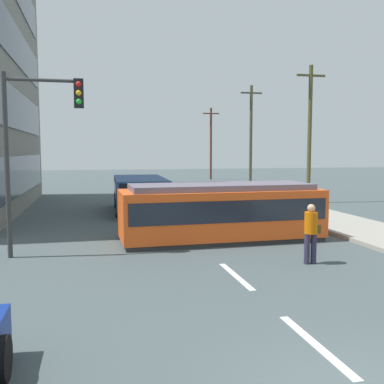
% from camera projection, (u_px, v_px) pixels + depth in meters
% --- Properties ---
extents(ground_plane, '(120.00, 120.00, 0.00)m').
position_uv_depth(ground_plane, '(198.00, 243.00, 14.88)').
color(ground_plane, '#434F51').
extents(lane_stripe_1, '(0.16, 2.40, 0.01)m').
position_uv_depth(lane_stripe_1, '(315.00, 344.00, 7.12)').
color(lane_stripe_1, silver).
rests_on(lane_stripe_1, ground).
extents(lane_stripe_2, '(0.16, 2.40, 0.01)m').
position_uv_depth(lane_stripe_2, '(236.00, 276.00, 11.00)').
color(lane_stripe_2, silver).
rests_on(lane_stripe_2, ground).
extents(lane_stripe_3, '(0.16, 2.40, 0.01)m').
position_uv_depth(lane_stripe_3, '(166.00, 216.00, 21.16)').
color(lane_stripe_3, silver).
rests_on(lane_stripe_3, ground).
extents(lane_stripe_4, '(0.16, 2.40, 0.01)m').
position_uv_depth(lane_stripe_4, '(150.00, 202.00, 26.98)').
color(lane_stripe_4, silver).
rests_on(lane_stripe_4, ground).
extents(streetcar_tram, '(7.05, 2.67, 1.98)m').
position_uv_depth(streetcar_tram, '(220.00, 211.00, 15.45)').
color(streetcar_tram, '#ED531B').
rests_on(streetcar_tram, ground).
extents(city_bus, '(2.71, 6.05, 1.75)m').
position_uv_depth(city_bus, '(140.00, 192.00, 22.69)').
color(city_bus, '#305286').
rests_on(city_bus, ground).
extents(pedestrian_crossing, '(0.51, 0.36, 1.67)m').
position_uv_depth(pedestrian_crossing, '(311.00, 230.00, 12.13)').
color(pedestrian_crossing, '#2E2B43').
rests_on(pedestrian_crossing, ground).
extents(traffic_light_mast, '(2.27, 0.33, 5.36)m').
position_uv_depth(traffic_light_mast, '(36.00, 131.00, 12.75)').
color(traffic_light_mast, '#333333').
rests_on(traffic_light_mast, ground).
extents(utility_pole_mid, '(1.80, 0.24, 8.16)m').
position_uv_depth(utility_pole_mid, '(310.00, 132.00, 26.21)').
color(utility_pole_mid, '#4E4D28').
rests_on(utility_pole_mid, ground).
extents(utility_pole_far, '(1.80, 0.24, 8.40)m').
position_uv_depth(utility_pole_far, '(251.00, 135.00, 35.89)').
color(utility_pole_far, '#4B4733').
rests_on(utility_pole_far, ground).
extents(utility_pole_distant, '(1.80, 0.24, 7.77)m').
position_uv_depth(utility_pole_distant, '(211.00, 142.00, 47.99)').
color(utility_pole_distant, brown).
rests_on(utility_pole_distant, ground).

